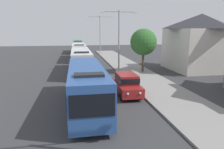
# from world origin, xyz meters

# --- Properties ---
(bus_lead) EXTENTS (2.58, 10.65, 3.21)m
(bus_lead) POSITION_xyz_m (-1.30, 12.48, 1.69)
(bus_lead) COLOR #284C8C
(bus_lead) RESTS_ON ground_plane
(bus_second_in_line) EXTENTS (2.58, 11.51, 3.21)m
(bus_second_in_line) POSITION_xyz_m (-1.30, 25.76, 1.69)
(bus_second_in_line) COLOR silver
(bus_second_in_line) RESTS_ON ground_plane
(bus_middle) EXTENTS (2.58, 12.17, 3.21)m
(bus_middle) POSITION_xyz_m (-1.30, 39.15, 1.69)
(bus_middle) COLOR silver
(bus_middle) RESTS_ON ground_plane
(bus_fourth_in_line) EXTENTS (2.58, 11.33, 3.21)m
(bus_fourth_in_line) POSITION_xyz_m (-1.30, 52.73, 1.69)
(bus_fourth_in_line) COLOR #33724C
(bus_fourth_in_line) RESTS_ON ground_plane
(white_suv) EXTENTS (1.86, 4.62, 1.90)m
(white_suv) POSITION_xyz_m (2.40, 14.85, 1.03)
(white_suv) COLOR maroon
(white_suv) RESTS_ON ground_plane
(streetlamp_mid) EXTENTS (5.14, 0.28, 8.26)m
(streetlamp_mid) POSITION_xyz_m (4.10, 26.34, 5.15)
(streetlamp_mid) COLOR gray
(streetlamp_mid) RESTS_ON sidewalk
(streetlamp_far) EXTENTS (6.56, 0.28, 9.00)m
(streetlamp_far) POSITION_xyz_m (4.10, 48.45, 5.65)
(streetlamp_far) COLOR gray
(streetlamp_far) RESTS_ON sidewalk
(roadside_tree) EXTENTS (3.56, 3.56, 5.80)m
(roadside_tree) POSITION_xyz_m (7.04, 24.29, 4.15)
(roadside_tree) COLOR #4C3823
(roadside_tree) RESTS_ON sidewalk
(house_distant_gabled) EXTENTS (8.51, 8.64, 8.01)m
(house_distant_gabled) POSITION_xyz_m (15.79, 24.93, 4.08)
(house_distant_gabled) COLOR beige
(house_distant_gabled) RESTS_ON ground_plane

